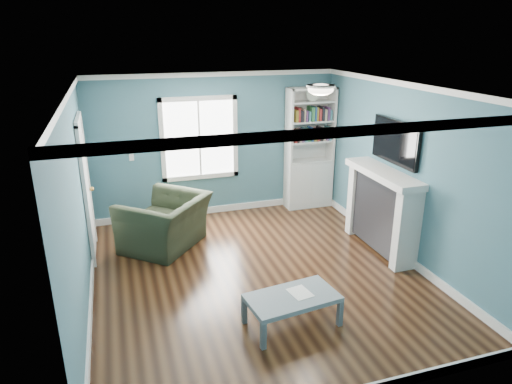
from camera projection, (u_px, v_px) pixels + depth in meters
name	position (u px, v px, depth m)	size (l,w,h in m)	color
floor	(257.00, 274.00, 6.48)	(5.00, 5.00, 0.00)	black
room_walls	(258.00, 167.00, 5.96)	(5.00, 5.00, 5.00)	#3D6D7D
trim	(258.00, 192.00, 6.07)	(4.50, 5.00, 2.60)	white
window	(199.00, 139.00, 8.15)	(1.40, 0.06, 1.50)	white
bookshelf	(309.00, 160.00, 8.75)	(0.90, 0.35, 2.31)	silver
fireplace	(382.00, 211.00, 7.04)	(0.44, 1.58, 1.30)	black
tv	(396.00, 142.00, 6.71)	(0.06, 1.10, 0.65)	black
door	(86.00, 188.00, 6.75)	(0.12, 0.98, 2.17)	silver
ceiling_fixture	(321.00, 89.00, 5.98)	(0.38, 0.38, 0.15)	white
light_switch	(132.00, 157.00, 7.89)	(0.08, 0.01, 0.12)	white
recliner	(165.00, 214.00, 7.16)	(1.25, 0.81, 1.10)	black
coffee_table	(292.00, 300.00, 5.27)	(1.11, 0.70, 0.38)	#4D565D
paper_sheet	(300.00, 293.00, 5.32)	(0.23, 0.29, 0.00)	white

